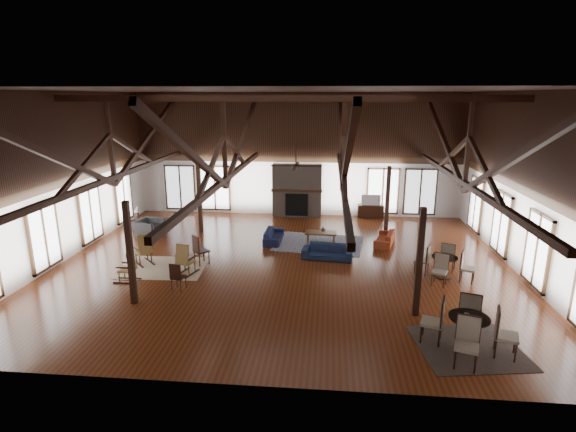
# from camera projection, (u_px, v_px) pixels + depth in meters

# --- Properties ---
(floor) EXTENTS (16.00, 16.00, 0.00)m
(floor) POSITION_uv_depth(u_px,v_px,m) (284.00, 264.00, 16.08)
(floor) COLOR #5F2B14
(floor) RESTS_ON ground
(ceiling) EXTENTS (16.00, 14.00, 0.02)m
(ceiling) POSITION_uv_depth(u_px,v_px,m) (283.00, 90.00, 14.52)
(ceiling) COLOR black
(ceiling) RESTS_ON wall_back
(wall_back) EXTENTS (16.00, 0.02, 6.00)m
(wall_back) POSITION_uv_depth(u_px,v_px,m) (298.00, 155.00, 22.03)
(wall_back) COLOR silver
(wall_back) RESTS_ON floor
(wall_front) EXTENTS (16.00, 0.02, 6.00)m
(wall_front) POSITION_uv_depth(u_px,v_px,m) (246.00, 250.00, 8.57)
(wall_front) COLOR silver
(wall_front) RESTS_ON floor
(wall_left) EXTENTS (0.02, 14.00, 6.00)m
(wall_left) POSITION_uv_depth(u_px,v_px,m) (60.00, 178.00, 16.00)
(wall_left) COLOR silver
(wall_left) RESTS_ON floor
(wall_right) EXTENTS (0.02, 14.00, 6.00)m
(wall_right) POSITION_uv_depth(u_px,v_px,m) (528.00, 186.00, 14.59)
(wall_right) COLOR silver
(wall_right) RESTS_ON floor
(roof_truss) EXTENTS (15.60, 14.07, 3.14)m
(roof_truss) POSITION_uv_depth(u_px,v_px,m) (283.00, 151.00, 15.03)
(roof_truss) COLOR black
(roof_truss) RESTS_ON wall_back
(post_grid) EXTENTS (8.16, 7.16, 3.05)m
(post_grid) POSITION_uv_depth(u_px,v_px,m) (283.00, 223.00, 15.68)
(post_grid) COLOR black
(post_grid) RESTS_ON floor
(fireplace) EXTENTS (2.50, 0.69, 2.60)m
(fireplace) POSITION_uv_depth(u_px,v_px,m) (297.00, 191.00, 22.16)
(fireplace) COLOR #706256
(fireplace) RESTS_ON floor
(ceiling_fan) EXTENTS (1.60, 1.60, 0.75)m
(ceiling_fan) POSITION_uv_depth(u_px,v_px,m) (296.00, 165.00, 14.10)
(ceiling_fan) COLOR black
(ceiling_fan) RESTS_ON roof_truss
(sofa_navy_front) EXTENTS (1.92, 0.95, 0.54)m
(sofa_navy_front) POSITION_uv_depth(u_px,v_px,m) (327.00, 252.00, 16.55)
(sofa_navy_front) COLOR #172240
(sofa_navy_front) RESTS_ON floor
(sofa_navy_left) EXTENTS (1.70, 0.71, 0.49)m
(sofa_navy_left) POSITION_uv_depth(u_px,v_px,m) (274.00, 236.00, 18.51)
(sofa_navy_left) COLOR #161B3C
(sofa_navy_left) RESTS_ON floor
(sofa_orange) EXTENTS (1.79, 1.06, 0.49)m
(sofa_orange) POSITION_uv_depth(u_px,v_px,m) (385.00, 238.00, 18.21)
(sofa_orange) COLOR #93371C
(sofa_orange) RESTS_ON floor
(coffee_table) EXTENTS (1.27, 0.66, 0.48)m
(coffee_table) POSITION_uv_depth(u_px,v_px,m) (321.00, 233.00, 18.23)
(coffee_table) COLOR brown
(coffee_table) RESTS_ON floor
(vase) EXTENTS (0.20, 0.20, 0.19)m
(vase) POSITION_uv_depth(u_px,v_px,m) (323.00, 229.00, 18.28)
(vase) COLOR #B2B2B2
(vase) RESTS_ON coffee_table
(armchair) EXTENTS (1.31, 1.20, 0.74)m
(armchair) POSITION_uv_depth(u_px,v_px,m) (149.00, 228.00, 19.10)
(armchair) COLOR #323335
(armchair) RESTS_ON floor
(side_table_lamp) EXTENTS (0.45, 0.45, 1.15)m
(side_table_lamp) POSITION_uv_depth(u_px,v_px,m) (139.00, 222.00, 19.83)
(side_table_lamp) COLOR black
(side_table_lamp) RESTS_ON floor
(rocking_chair_a) EXTENTS (0.95, 0.97, 1.14)m
(rocking_chair_a) POSITION_uv_depth(u_px,v_px,m) (144.00, 250.00, 15.93)
(rocking_chair_a) COLOR olive
(rocking_chair_a) RESTS_ON floor
(rocking_chair_b) EXTENTS (0.68, 0.95, 1.10)m
(rocking_chair_b) POSITION_uv_depth(u_px,v_px,m) (185.00, 260.00, 14.98)
(rocking_chair_b) COLOR olive
(rocking_chair_b) RESTS_ON floor
(rocking_chair_c) EXTENTS (0.79, 0.45, 1.02)m
(rocking_chair_c) POSITION_uv_depth(u_px,v_px,m) (129.00, 268.00, 14.46)
(rocking_chair_c) COLOR olive
(rocking_chair_c) RESTS_ON floor
(side_chair_a) EXTENTS (0.66, 0.66, 1.10)m
(side_chair_a) POSITION_uv_depth(u_px,v_px,m) (199.00, 248.00, 15.84)
(side_chair_a) COLOR black
(side_chair_a) RESTS_ON floor
(side_chair_b) EXTENTS (0.44, 0.44, 0.90)m
(side_chair_b) POSITION_uv_depth(u_px,v_px,m) (177.00, 275.00, 13.76)
(side_chair_b) COLOR black
(side_chair_b) RESTS_ON floor
(cafe_table_near) EXTENTS (2.23, 2.23, 1.14)m
(cafe_table_near) POSITION_uv_depth(u_px,v_px,m) (468.00, 327.00, 10.58)
(cafe_table_near) COLOR black
(cafe_table_near) RESTS_ON floor
(cafe_table_far) EXTENTS (1.94, 1.94, 1.01)m
(cafe_table_far) POSITION_uv_depth(u_px,v_px,m) (444.00, 263.00, 14.78)
(cafe_table_far) COLOR black
(cafe_table_far) RESTS_ON floor
(cup_near) EXTENTS (0.15, 0.15, 0.10)m
(cup_near) POSITION_uv_depth(u_px,v_px,m) (467.00, 315.00, 10.48)
(cup_near) COLOR #B2B2B2
(cup_near) RESTS_ON cafe_table_near
(cup_far) EXTENTS (0.13, 0.13, 0.09)m
(cup_far) POSITION_uv_depth(u_px,v_px,m) (447.00, 256.00, 14.64)
(cup_far) COLOR #B2B2B2
(cup_far) RESTS_ON cafe_table_far
(tv_console) EXTENTS (1.26, 0.47, 0.63)m
(tv_console) POSITION_uv_depth(u_px,v_px,m) (371.00, 211.00, 22.17)
(tv_console) COLOR black
(tv_console) RESTS_ON floor
(television) EXTENTS (0.93, 0.14, 0.53)m
(television) POSITION_uv_depth(u_px,v_px,m) (371.00, 200.00, 22.02)
(television) COLOR #B2B2B2
(television) RESTS_ON tv_console
(rug_tan) EXTENTS (2.92, 2.35, 0.01)m
(rug_tan) POSITION_uv_depth(u_px,v_px,m) (165.00, 268.00, 15.73)
(rug_tan) COLOR #CCB68E
(rug_tan) RESTS_ON floor
(rug_navy) EXTENTS (3.77, 3.03, 0.01)m
(rug_navy) POSITION_uv_depth(u_px,v_px,m) (319.00, 243.00, 18.30)
(rug_navy) COLOR #171B42
(rug_navy) RESTS_ON floor
(rug_dark) EXTENTS (2.69, 2.51, 0.01)m
(rug_dark) POSITION_uv_depth(u_px,v_px,m) (468.00, 347.00, 10.75)
(rug_dark) COLOR black
(rug_dark) RESTS_ON floor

